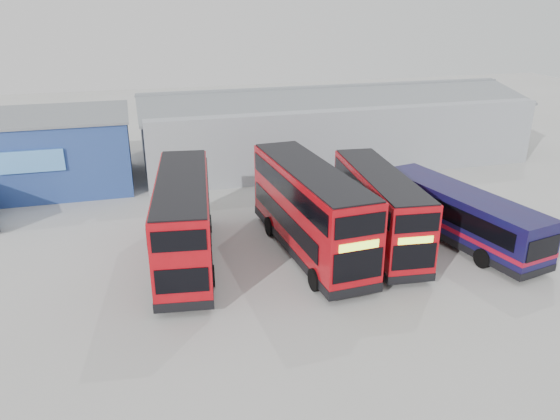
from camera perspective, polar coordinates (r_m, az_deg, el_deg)
The scene contains 7 objects.
ground_plane at distance 26.48m, azimuth 3.43°, elevation -7.23°, with size 120.00×120.00×0.00m, color #9D9D98.
office_block at distance 41.66m, azimuth -23.75°, elevation 5.65°, with size 12.30×8.32×5.12m.
maintenance_shed at distance 45.86m, azimuth 5.05°, elevation 8.77°, with size 30.50×12.00×5.89m.
double_decker_left at distance 27.52m, azimuth -9.99°, elevation -1.23°, with size 3.87×10.79×4.47m.
double_decker_centre at distance 28.18m, azimuth 3.13°, elevation -0.17°, with size 3.43×11.17×4.66m.
double_decker_right at distance 29.53m, azimuth 10.27°, elevation 0.00°, with size 3.27×9.92×4.12m.
single_decker_blue at distance 31.39m, azimuth 18.18°, elevation -0.65°, with size 4.59×10.95×2.90m.
Camera 1 is at (-7.64, -21.90, 12.79)m, focal length 35.00 mm.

